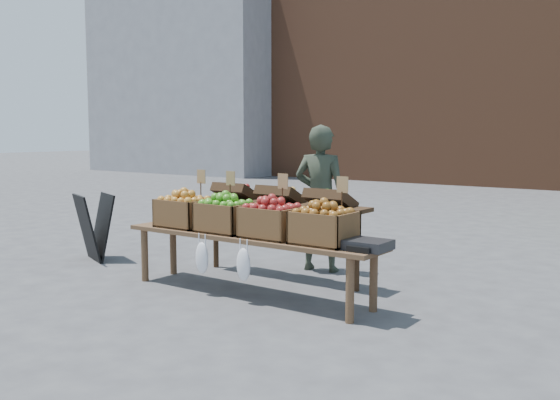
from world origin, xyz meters
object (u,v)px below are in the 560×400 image
Objects in this scene: vendor at (321,198)px; crate_russet_pears at (226,217)px; back_table at (280,229)px; display_bench at (248,265)px; crate_red_apples at (272,222)px; crate_golden_apples at (184,213)px; weighing_scale at (368,245)px; chalkboard_sign at (94,227)px; crate_green_apples at (324,228)px.

crate_russet_pears is at bearing 65.39° from vendor.
back_table is at bearing 80.48° from crate_russet_pears.
back_table is 0.78× the size of display_bench.
crate_golden_apples is at bearing 180.00° from crate_red_apples.
vendor reaches higher than crate_russet_pears.
crate_russet_pears and crate_red_apples have the same top height.
back_table reaches higher than weighing_scale.
crate_golden_apples is (-0.67, -0.72, 0.19)m from back_table.
display_bench is 5.40× the size of crate_golden_apples.
weighing_scale reaches higher than display_bench.
chalkboard_sign is at bearing 176.29° from display_bench.
crate_golden_apples is (1.65, -0.16, 0.31)m from chalkboard_sign.
crate_green_apples reaches higher than chalkboard_sign.
crate_golden_apples and crate_russet_pears have the same top height.
chalkboard_sign is 3.32m from crate_green_apples.
back_table is at bearing 120.80° from crate_red_apples.
back_table is 4.20× the size of crate_red_apples.
crate_red_apples is at bearing 0.00° from display_bench.
crate_green_apples is at bearing 0.00° from crate_red_apples.
back_table is 6.18× the size of weighing_scale.
vendor is 1.51m from crate_golden_apples.
crate_green_apples is at bearing 0.00° from crate_golden_apples.
crate_red_apples is (0.29, -1.27, -0.09)m from vendor.
weighing_scale is at bearing 0.00° from crate_russet_pears.
display_bench is at bearing 77.62° from vendor.
weighing_scale is (1.52, 0.00, -0.10)m from crate_russet_pears.
crate_green_apples is (0.84, -1.27, -0.09)m from vendor.
chalkboard_sign is 2.49m from display_bench.
crate_golden_apples and crate_green_apples have the same top height.
display_bench is at bearing 180.00° from crate_red_apples.
back_table is 0.77m from display_bench.
vendor reaches higher than display_bench.
chalkboard_sign is at bearing 177.53° from weighing_scale.
crate_golden_apples is 1.10m from crate_red_apples.
display_bench is at bearing 180.00° from crate_green_apples.
vendor is 2.00× the size of chalkboard_sign.
chalkboard_sign is 1.60× the size of crate_green_apples.
crate_green_apples is at bearing 0.00° from display_bench.
vendor is 3.19× the size of crate_golden_apples.
vendor is at bearing 78.53° from crate_russet_pears.
crate_russet_pears is 1.10m from crate_green_apples.
display_bench is 0.51m from crate_russet_pears.
crate_green_apples is at bearing -36.32° from back_table.
crate_russet_pears and crate_green_apples have the same top height.
crate_russet_pears is (2.20, -0.16, 0.31)m from chalkboard_sign.
weighing_scale is (2.08, 0.00, -0.10)m from crate_golden_apples.
vendor is at bearing 123.49° from crate_green_apples.
crate_russet_pears is 1.00× the size of crate_red_apples.
chalkboard_sign is at bearing 174.45° from crate_golden_apples.
crate_russet_pears reaches higher than display_bench.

